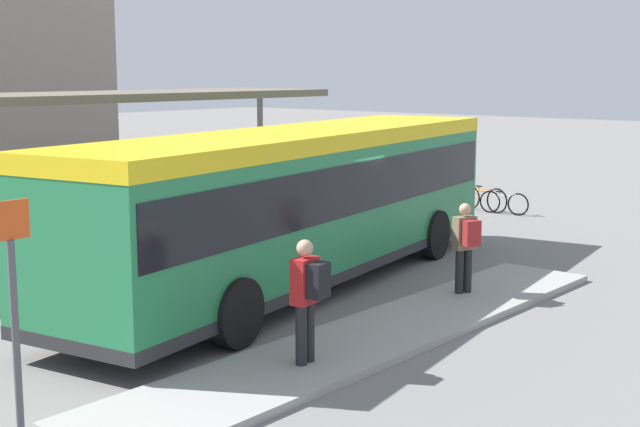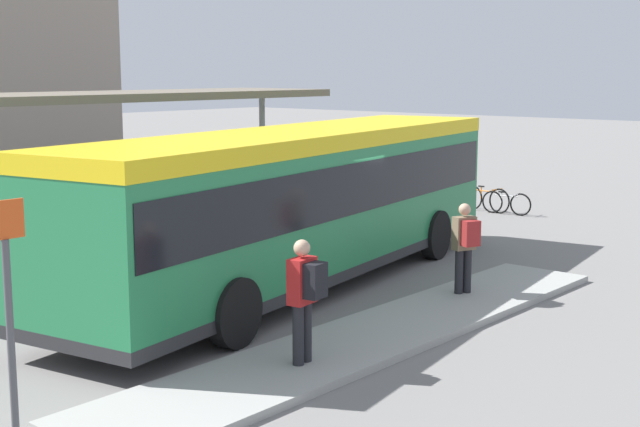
% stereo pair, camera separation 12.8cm
% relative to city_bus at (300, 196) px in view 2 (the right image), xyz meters
% --- Properties ---
extents(ground_plane, '(120.00, 120.00, 0.00)m').
position_rel_city_bus_xyz_m(ground_plane, '(-0.01, -0.00, -1.75)').
color(ground_plane, slate).
extents(curb_island, '(11.13, 1.80, 0.12)m').
position_rel_city_bus_xyz_m(curb_island, '(-1.64, -3.14, -1.69)').
color(curb_island, '#9E9E99').
rests_on(curb_island, ground_plane).
extents(city_bus, '(12.19, 4.42, 2.99)m').
position_rel_city_bus_xyz_m(city_bus, '(0.00, 0.00, 0.00)').
color(city_bus, '#237A47').
rests_on(city_bus, ground_plane).
extents(pedestrian_waiting, '(0.45, 0.47, 1.72)m').
position_rel_city_bus_xyz_m(pedestrian_waiting, '(-3.60, -3.29, -0.65)').
color(pedestrian_waiting, '#232328').
rests_on(pedestrian_waiting, curb_island).
extents(pedestrian_companion, '(0.49, 0.52, 1.63)m').
position_rel_city_bus_xyz_m(pedestrian_companion, '(1.17, -2.91, -0.70)').
color(pedestrian_companion, '#232328').
rests_on(pedestrian_companion, curb_island).
extents(bicycle_white, '(0.48, 1.53, 0.66)m').
position_rel_city_bus_xyz_m(bicycle_white, '(10.32, 1.25, -1.42)').
color(bicycle_white, black).
rests_on(bicycle_white, ground_plane).
extents(bicycle_orange, '(0.48, 1.72, 0.75)m').
position_rel_city_bus_xyz_m(bicycle_orange, '(10.40, 1.97, -1.38)').
color(bicycle_orange, black).
rests_on(bicycle_orange, ground_plane).
extents(station_shelter, '(12.51, 3.21, 3.60)m').
position_rel_city_bus_xyz_m(station_shelter, '(-0.33, 5.79, 1.71)').
color(station_shelter, '#706656').
rests_on(station_shelter, ground_plane).
extents(platform_sign, '(0.44, 0.08, 2.80)m').
position_rel_city_bus_xyz_m(platform_sign, '(-7.72, -2.89, -0.20)').
color(platform_sign, '#4C4C51').
rests_on(platform_sign, ground_plane).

